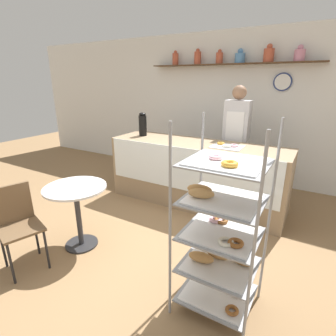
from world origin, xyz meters
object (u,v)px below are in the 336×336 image
object	(u,v)px
cafe_table	(77,202)
coffee_carafe	(143,124)
cafe_chair	(17,219)
donut_tray_counter	(227,146)
pastry_rack	(220,233)
person_worker	(236,138)

from	to	relation	value
cafe_table	coffee_carafe	bearing A→B (deg)	100.17
coffee_carafe	cafe_table	bearing A→B (deg)	-79.83
cafe_chair	donut_tray_counter	world-z (taller)	donut_tray_counter
pastry_rack	cafe_table	bearing A→B (deg)	179.09
pastry_rack	person_worker	size ratio (longest dim) A/B	0.90
pastry_rack	coffee_carafe	distance (m)	2.70
coffee_carafe	pastry_rack	bearing A→B (deg)	-41.66
pastry_rack	cafe_table	world-z (taller)	pastry_rack
pastry_rack	coffee_carafe	world-z (taller)	pastry_rack
pastry_rack	cafe_chair	world-z (taller)	pastry_rack
pastry_rack	donut_tray_counter	world-z (taller)	pastry_rack
person_worker	donut_tray_counter	world-z (taller)	person_worker
cafe_table	coffee_carafe	world-z (taller)	coffee_carafe
cafe_chair	donut_tray_counter	distance (m)	2.68
person_worker	donut_tray_counter	distance (m)	0.60
cafe_table	donut_tray_counter	world-z (taller)	donut_tray_counter
pastry_rack	cafe_chair	size ratio (longest dim) A/B	1.85
cafe_chair	coffee_carafe	world-z (taller)	coffee_carafe
person_worker	donut_tray_counter	size ratio (longest dim) A/B	4.24
cafe_table	donut_tray_counter	size ratio (longest dim) A/B	1.77
pastry_rack	cafe_table	distance (m)	1.69
cafe_chair	coffee_carafe	bearing A→B (deg)	18.81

